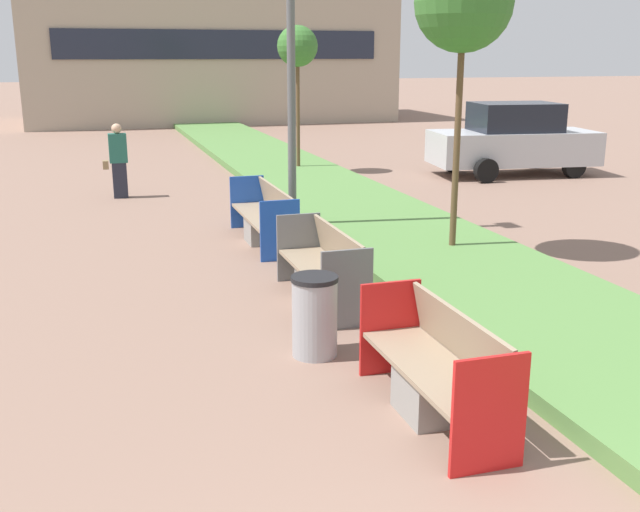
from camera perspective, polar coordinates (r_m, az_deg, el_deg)
planter_grass_strip at (r=15.06m, az=2.50°, el=3.74°), size 2.80×120.00×0.18m
building_backdrop at (r=37.00m, az=-8.55°, el=15.10°), size 16.36×7.85×6.27m
bench_red_frame at (r=6.65m, az=8.84°, el=-9.03°), size 0.65×1.97×0.94m
bench_grey_frame at (r=9.50m, az=0.25°, el=-1.36°), size 0.65×2.07×0.94m
bench_blue_frame at (r=12.56m, az=-4.23°, el=2.74°), size 0.65×2.45×0.94m
litter_bin at (r=7.80m, az=-0.41°, el=-4.58°), size 0.49×0.49×0.87m
street_lamp_post at (r=12.87m, az=-2.25°, el=18.18°), size 0.24×0.44×6.75m
sapling_tree_near at (r=11.54m, az=10.89°, el=18.36°), size 1.43×1.43×4.51m
sapling_tree_far at (r=19.85m, az=-1.73°, el=15.57°), size 1.04×1.04×3.78m
pedestrian_walking at (r=17.00m, az=-15.12°, el=7.02°), size 0.53×0.24×1.62m
parked_car_distant at (r=20.22m, az=14.52°, el=8.56°), size 4.40×2.30×1.86m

